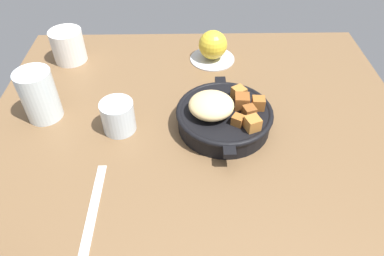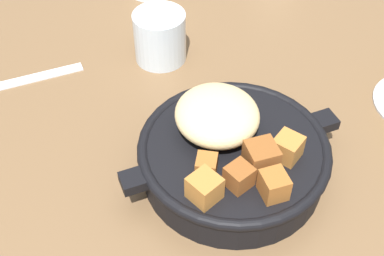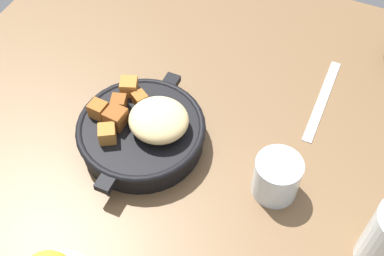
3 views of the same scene
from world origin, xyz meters
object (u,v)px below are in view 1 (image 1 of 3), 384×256
object	(u,v)px
water_glass_short	(118,116)
ceramic_mug_white	(68,46)
water_glass_tall	(39,95)
cast_iron_skillet	(223,115)
red_apple	(213,45)
butter_knife	(93,209)

from	to	relation	value
water_glass_short	ceramic_mug_white	xyz separation A→B (cm)	(27.25, 16.52, 0.80)
water_glass_tall	water_glass_short	size ratio (longest dim) A/B	1.65
cast_iron_skillet	red_apple	distance (cm)	26.63
red_apple	water_glass_tall	distance (cm)	44.31
red_apple	water_glass_short	world-z (taller)	red_apple
cast_iron_skillet	water_glass_tall	distance (cm)	39.18
ceramic_mug_white	butter_knife	bearing A→B (deg)	-163.09
ceramic_mug_white	cast_iron_skillet	bearing A→B (deg)	-125.14
red_apple	butter_knife	size ratio (longest dim) A/B	0.38
cast_iron_skillet	red_apple	world-z (taller)	cast_iron_skillet
cast_iron_skillet	water_glass_tall	world-z (taller)	water_glass_tall
butter_knife	water_glass_tall	world-z (taller)	water_glass_tall
cast_iron_skillet	water_glass_short	bearing A→B (deg)	90.55
water_glass_tall	ceramic_mug_white	world-z (taller)	water_glass_tall
cast_iron_skillet	ceramic_mug_white	xyz separation A→B (cm)	(27.04, 38.41, 0.98)
water_glass_tall	water_glass_short	xyz separation A→B (cm)	(-4.52, -16.98, -2.29)
water_glass_tall	ceramic_mug_white	bearing A→B (deg)	-1.15
red_apple	butter_knife	bearing A→B (deg)	153.66
ceramic_mug_white	water_glass_short	bearing A→B (deg)	-148.77
ceramic_mug_white	red_apple	bearing A→B (deg)	-90.67
water_glass_tall	ceramic_mug_white	distance (cm)	22.79
butter_knife	ceramic_mug_white	bearing A→B (deg)	16.86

